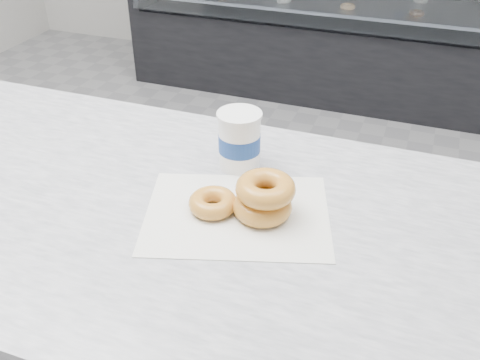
% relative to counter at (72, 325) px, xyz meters
% --- Properties ---
extents(ground, '(5.00, 5.00, 0.00)m').
position_rel_counter_xyz_m(ground, '(0.00, 0.60, -0.45)').
color(ground, '#939396').
rests_on(ground, ground).
extents(counter, '(3.06, 0.76, 0.90)m').
position_rel_counter_xyz_m(counter, '(0.00, 0.00, 0.00)').
color(counter, '#333335').
rests_on(counter, ground).
extents(display_case, '(2.40, 0.74, 1.25)m').
position_rel_counter_xyz_m(display_case, '(0.00, 2.72, 0.04)').
color(display_case, black).
rests_on(display_case, ground).
extents(wax_paper, '(0.40, 0.35, 0.00)m').
position_rel_counter_xyz_m(wax_paper, '(0.44, 0.02, 0.45)').
color(wax_paper, silver).
rests_on(wax_paper, counter).
extents(donut_single, '(0.10, 0.10, 0.03)m').
position_rel_counter_xyz_m(donut_single, '(0.39, 0.02, 0.47)').
color(donut_single, gold).
rests_on(donut_single, wax_paper).
extents(donut_stack, '(0.14, 0.14, 0.08)m').
position_rel_counter_xyz_m(donut_stack, '(0.49, 0.04, 0.49)').
color(donut_stack, gold).
rests_on(donut_stack, wax_paper).
extents(coffee_cup, '(0.11, 0.11, 0.12)m').
position_rel_counter_xyz_m(coffee_cup, '(0.38, 0.19, 0.51)').
color(coffee_cup, white).
rests_on(coffee_cup, counter).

